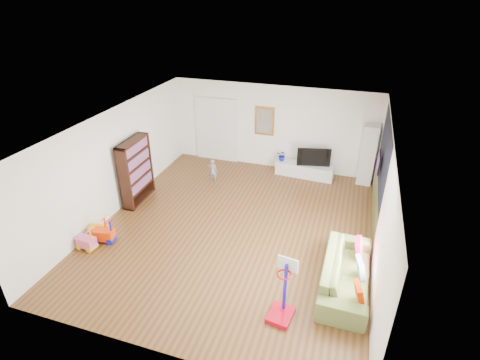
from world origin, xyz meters
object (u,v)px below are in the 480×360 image
(sofa, at_px, (346,273))
(basketball_hoop, at_px, (282,292))
(media_console, at_px, (304,170))
(bookshelf, at_px, (136,171))

(sofa, bearing_deg, basketball_hoop, 139.29)
(media_console, distance_m, basketball_hoop, 5.79)
(bookshelf, relative_size, basketball_hoop, 1.45)
(media_console, distance_m, bookshelf, 5.10)
(media_console, height_order, sofa, sofa)
(media_console, bearing_deg, sofa, -67.30)
(sofa, bearing_deg, media_console, 19.65)
(bookshelf, relative_size, sofa, 0.79)
(media_console, xyz_separation_m, sofa, (1.56, -4.57, 0.12))
(sofa, xyz_separation_m, basketball_hoop, (-1.05, -1.19, 0.29))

